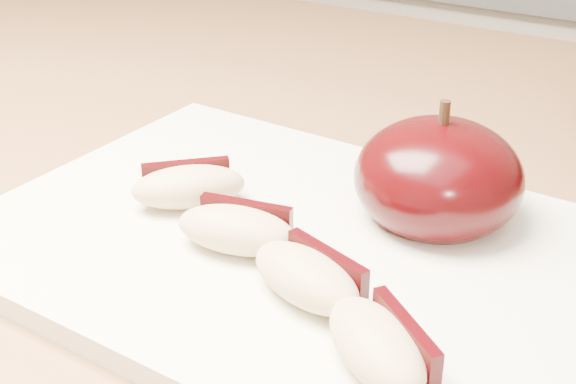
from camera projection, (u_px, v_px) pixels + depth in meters
The scene contains 7 objects.
back_cabinet at pixel (517, 231), 1.28m from camera, with size 2.40×0.62×0.94m.
cutting_board at pixel (288, 246), 0.41m from camera, with size 0.31×0.23×0.01m, color white.
apple_half at pixel (438, 178), 0.42m from camera, with size 0.10×0.10×0.07m.
apple_wedge_a at pixel (188, 186), 0.43m from camera, with size 0.06×0.06×0.02m.
apple_wedge_b at pixel (238, 229), 0.39m from camera, with size 0.07×0.04×0.02m.
apple_wedge_c at pixel (308, 276), 0.35m from camera, with size 0.07×0.05×0.02m.
apple_wedge_d at pixel (379, 345), 0.31m from camera, with size 0.07×0.06×0.02m.
Camera 1 is at (0.25, 0.07, 1.12)m, focal length 50.00 mm.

